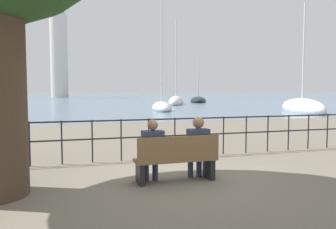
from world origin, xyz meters
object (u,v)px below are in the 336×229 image
seated_person_left (152,148)px  sailboat_1 (176,102)px  sailboat_5 (198,100)px  harbor_lighthouse (59,50)px  seated_person_right (198,145)px  sailboat_2 (302,108)px  park_bench (177,160)px  sailboat_3 (162,107)px

seated_person_left → sailboat_1: size_ratio=0.11×
seated_person_left → sailboat_5: bearing=66.4°
sailboat_1 → harbor_lighthouse: harbor_lighthouse is taller
seated_person_right → sailboat_2: (16.38, 16.82, -0.33)m
park_bench → sailboat_5: sailboat_5 is taller
seated_person_right → sailboat_3: bearing=75.5°
seated_person_right → harbor_lighthouse: bearing=92.6°
sailboat_5 → harbor_lighthouse: bearing=136.5°
sailboat_1 → sailboat_2: (4.88, -18.51, -0.01)m
sailboat_3 → seated_person_right: bearing=-93.3°
harbor_lighthouse → sailboat_2: bearing=-75.0°
seated_person_left → harbor_lighthouse: bearing=92.0°
seated_person_right → sailboat_3: size_ratio=0.12×
sailboat_1 → sailboat_2: 19.14m
sailboat_3 → harbor_lighthouse: 72.57m
sailboat_1 → seated_person_right: bearing=-84.6°
sailboat_2 → seated_person_right: bearing=-115.4°
sailboat_5 → seated_person_right: bearing=-89.4°
seated_person_left → sailboat_2: size_ratio=0.13×
harbor_lighthouse → sailboat_5: bearing=-66.7°
seated_person_right → sailboat_1: size_ratio=0.11×
park_bench → sailboat_3: sailboat_3 is taller
sailboat_1 → sailboat_5: sailboat_1 is taller
sailboat_1 → sailboat_2: sailboat_1 is taller
park_bench → harbor_lighthouse: bearing=92.3°
sailboat_5 → harbor_lighthouse: 57.02m
park_bench → sailboat_1: size_ratio=0.14×
seated_person_right → sailboat_2: bearing=45.8°
seated_person_left → sailboat_3: bearing=73.4°
sailboat_3 → sailboat_5: size_ratio=1.25×
sailboat_1 → sailboat_3: bearing=-90.8°
park_bench → harbor_lighthouse: 94.60m
park_bench → sailboat_3: bearing=74.5°
sailboat_2 → sailboat_5: bearing=105.9°
sailboat_1 → seated_person_left: bearing=-85.9°
seated_person_left → sailboat_1: 37.45m
sailboat_2 → sailboat_5: sailboat_2 is taller
harbor_lighthouse → park_bench: bearing=-87.7°
park_bench → sailboat_3: size_ratio=0.15×
seated_person_left → sailboat_5: 46.48m
sailboat_5 → sailboat_1: bearing=-107.3°
sailboat_2 → sailboat_3: 12.11m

